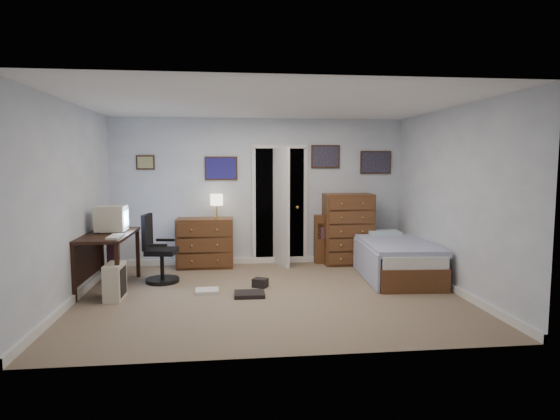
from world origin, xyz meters
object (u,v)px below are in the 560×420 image
object	(u,v)px
tall_dresser	(348,229)
office_chair	(158,256)
low_dresser	(205,243)
computer_desk	(101,246)
bed	(395,259)

from	to	relation	value
tall_dresser	office_chair	bearing A→B (deg)	-162.37
low_dresser	computer_desk	bearing A→B (deg)	-136.90
office_chair	tall_dresser	bearing A→B (deg)	24.41
office_chair	low_dresser	size ratio (longest dim) A/B	1.08
computer_desk	tall_dresser	distance (m)	3.97
low_dresser	tall_dresser	size ratio (longest dim) A/B	0.76
low_dresser	tall_dresser	bearing A→B (deg)	1.25
computer_desk	office_chair	size ratio (longest dim) A/B	1.34
low_dresser	tall_dresser	world-z (taller)	tall_dresser
office_chair	tall_dresser	world-z (taller)	tall_dresser
tall_dresser	bed	world-z (taller)	tall_dresser
computer_desk	low_dresser	size ratio (longest dim) A/B	1.45
computer_desk	bed	bearing A→B (deg)	3.14
computer_desk	office_chair	xyz separation A→B (m)	(0.72, 0.26, -0.21)
office_chair	low_dresser	distance (m)	1.13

